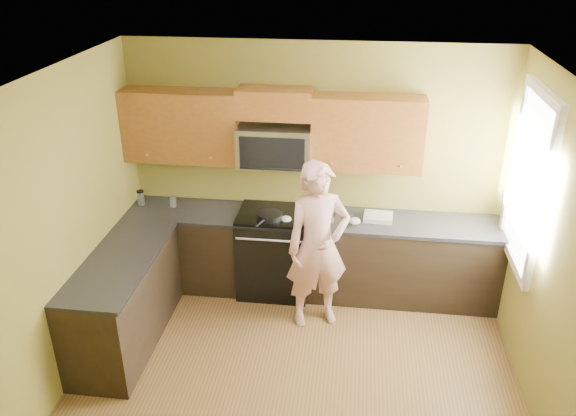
% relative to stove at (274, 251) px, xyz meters
% --- Properties ---
extents(floor, '(4.00, 4.00, 0.00)m').
position_rel_stove_xyz_m(floor, '(0.40, -1.68, -0.47)').
color(floor, brown).
rests_on(floor, ground).
extents(ceiling, '(4.00, 4.00, 0.00)m').
position_rel_stove_xyz_m(ceiling, '(0.40, -1.68, 2.23)').
color(ceiling, white).
rests_on(ceiling, ground).
extents(wall_back, '(4.00, 0.00, 4.00)m').
position_rel_stove_xyz_m(wall_back, '(0.40, 0.32, 0.88)').
color(wall_back, olive).
rests_on(wall_back, ground).
extents(wall_left, '(0.00, 4.00, 4.00)m').
position_rel_stove_xyz_m(wall_left, '(-1.60, -1.68, 0.88)').
color(wall_left, olive).
rests_on(wall_left, ground).
extents(wall_right, '(0.00, 4.00, 4.00)m').
position_rel_stove_xyz_m(wall_right, '(2.40, -1.68, 0.88)').
color(wall_right, olive).
rests_on(wall_right, ground).
extents(cabinet_back_run, '(4.00, 0.60, 0.88)m').
position_rel_stove_xyz_m(cabinet_back_run, '(0.40, 0.02, -0.03)').
color(cabinet_back_run, black).
rests_on(cabinet_back_run, floor).
extents(cabinet_left_run, '(0.60, 1.60, 0.88)m').
position_rel_stove_xyz_m(cabinet_left_run, '(-1.30, -1.08, -0.03)').
color(cabinet_left_run, black).
rests_on(cabinet_left_run, floor).
extents(countertop_back, '(4.00, 0.62, 0.04)m').
position_rel_stove_xyz_m(countertop_back, '(0.40, 0.01, 0.43)').
color(countertop_back, black).
rests_on(countertop_back, cabinet_back_run).
extents(countertop_left, '(0.62, 1.60, 0.04)m').
position_rel_stove_xyz_m(countertop_left, '(-1.29, -1.08, 0.43)').
color(countertop_left, black).
rests_on(countertop_left, cabinet_left_run).
extents(stove, '(0.76, 0.65, 0.95)m').
position_rel_stove_xyz_m(stove, '(0.00, 0.00, 0.00)').
color(stove, black).
rests_on(stove, floor).
extents(microwave, '(0.76, 0.40, 0.42)m').
position_rel_stove_xyz_m(microwave, '(0.00, 0.12, 0.97)').
color(microwave, silver).
rests_on(microwave, wall_back).
extents(upper_cab_left, '(1.22, 0.33, 0.75)m').
position_rel_stove_xyz_m(upper_cab_left, '(-0.99, 0.16, 0.97)').
color(upper_cab_left, brown).
rests_on(upper_cab_left, wall_back).
extents(upper_cab_right, '(1.12, 0.33, 0.75)m').
position_rel_stove_xyz_m(upper_cab_right, '(0.94, 0.16, 0.97)').
color(upper_cab_right, brown).
rests_on(upper_cab_right, wall_back).
extents(upper_cab_over_mw, '(0.76, 0.33, 0.30)m').
position_rel_stove_xyz_m(upper_cab_over_mw, '(0.00, 0.16, 1.62)').
color(upper_cab_over_mw, brown).
rests_on(upper_cab_over_mw, wall_back).
extents(window, '(0.06, 1.06, 1.66)m').
position_rel_stove_xyz_m(window, '(2.38, -0.48, 1.17)').
color(window, white).
rests_on(window, wall_right).
extents(woman, '(0.75, 0.62, 1.75)m').
position_rel_stove_xyz_m(woman, '(0.51, -0.53, 0.40)').
color(woman, '#EA7675').
rests_on(woman, floor).
extents(frying_pan, '(0.41, 0.53, 0.06)m').
position_rel_stove_xyz_m(frying_pan, '(-0.02, -0.13, 0.47)').
color(frying_pan, black).
rests_on(frying_pan, stove).
extents(butter_tub, '(0.13, 0.13, 0.08)m').
position_rel_stove_xyz_m(butter_tub, '(0.53, 0.02, 0.45)').
color(butter_tub, '#F7F441').
rests_on(butter_tub, countertop_back).
extents(toast_slice, '(0.11, 0.11, 0.01)m').
position_rel_stove_xyz_m(toast_slice, '(0.59, -0.06, 0.45)').
color(toast_slice, '#B27F47').
rests_on(toast_slice, countertop_back).
extents(napkin_a, '(0.13, 0.14, 0.06)m').
position_rel_stove_xyz_m(napkin_a, '(0.15, -0.13, 0.48)').
color(napkin_a, silver).
rests_on(napkin_a, countertop_back).
extents(napkin_b, '(0.13, 0.14, 0.07)m').
position_rel_stove_xyz_m(napkin_b, '(0.86, -0.09, 0.48)').
color(napkin_b, silver).
rests_on(napkin_b, countertop_back).
extents(dish_towel, '(0.32, 0.26, 0.05)m').
position_rel_stove_xyz_m(dish_towel, '(1.10, 0.05, 0.47)').
color(dish_towel, white).
rests_on(dish_towel, countertop_back).
extents(travel_mug, '(0.09, 0.09, 0.17)m').
position_rel_stove_xyz_m(travel_mug, '(-1.50, 0.09, 0.45)').
color(travel_mug, silver).
rests_on(travel_mug, countertop_back).
extents(glass_a, '(0.09, 0.09, 0.12)m').
position_rel_stove_xyz_m(glass_a, '(-1.13, 0.08, 0.51)').
color(glass_a, silver).
rests_on(glass_a, countertop_back).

